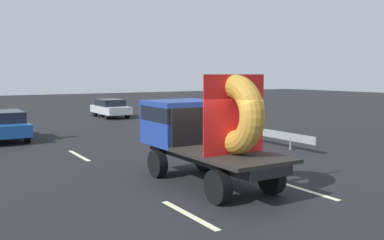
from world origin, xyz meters
TOP-DOWN VIEW (x-y plane):
  - ground_plane at (0.00, 0.00)m, footprint 120.00×120.00m
  - flatbed_truck at (-0.14, 1.33)m, footprint 2.02×5.09m
  - distant_sedan at (-3.87, 12.76)m, footprint 1.83×4.28m
  - guardrail at (5.82, 7.77)m, footprint 0.10×10.88m
  - lane_dash_left_near at (-2.01, -1.13)m, footprint 0.16×2.31m
  - lane_dash_left_far at (-2.01, 7.04)m, footprint 0.16×2.45m
  - lane_dash_right_near at (1.73, -0.91)m, footprint 0.16×2.54m
  - lane_dash_right_far at (1.73, 6.89)m, footprint 0.16×2.00m
  - oncoming_car at (4.41, 20.54)m, footprint 1.73×4.04m

SIDE VIEW (x-z plane):
  - ground_plane at x=0.00m, z-range 0.00..0.00m
  - lane_dash_left_near at x=-2.01m, z-range 0.00..0.01m
  - lane_dash_left_far at x=-2.01m, z-range 0.00..0.01m
  - lane_dash_right_near at x=1.73m, z-range 0.00..0.01m
  - lane_dash_right_far at x=1.73m, z-range 0.00..0.01m
  - guardrail at x=5.82m, z-range 0.17..0.88m
  - oncoming_car at x=4.41m, z-range 0.05..1.37m
  - distant_sedan at x=-3.87m, z-range 0.05..1.45m
  - flatbed_truck at x=-0.14m, z-range 0.00..3.11m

